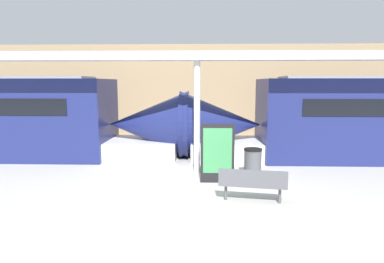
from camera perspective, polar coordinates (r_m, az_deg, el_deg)
The scene contains 7 objects.
ground_plane at distance 8.17m, azimuth 1.10°, elevation -12.94°, with size 60.00×60.00×0.00m, color #B2AFA8.
station_wall at distance 18.64m, azimuth 1.57°, elevation 6.69°, with size 56.00×0.20×5.00m, color #9E8460.
bench_near at distance 8.61m, azimuth 10.06°, elevation -8.39°, with size 1.71×0.71×0.85m.
trash_bin at distance 11.05m, azimuth 10.07°, elevation -5.06°, with size 0.57×0.57×0.89m.
poster_board at distance 10.10m, azimuth 4.26°, elevation -3.62°, with size 0.99×0.07×1.76m.
support_column_near at distance 11.20m, azimuth 0.83°, elevation 2.39°, with size 0.21×0.21×3.65m, color silver.
canopy_beam at distance 11.18m, azimuth 0.86°, elevation 12.47°, with size 28.00×0.60×0.28m, color #B7B7BC.
Camera 1 is at (0.09, -7.63, 2.92)m, focal length 32.00 mm.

